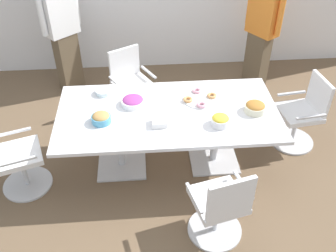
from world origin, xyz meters
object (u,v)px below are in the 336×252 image
object	(u,v)px
office_chair_3	(220,208)
office_chair_1	(131,87)
donut_platter	(200,98)
office_chair_2	(14,160)
snack_bowl_candy_mix	(133,101)
snack_bowl_chips_yellow	(220,120)
snack_bowl_pretzels	(255,107)
person_standing_1	(262,28)
napkin_pile	(159,122)
snack_bowl_cookies	(101,118)
plate_stack	(104,92)
office_chair_0	(302,116)
conference_table	(168,121)
person_standing_0	(62,28)

from	to	relation	value
office_chair_3	office_chair_1	bearing A→B (deg)	96.54
office_chair_3	donut_platter	world-z (taller)	office_chair_3
office_chair_2	snack_bowl_candy_mix	bearing A→B (deg)	90.31
snack_bowl_chips_yellow	snack_bowl_pretzels	size ratio (longest dim) A/B	0.86
person_standing_1	napkin_pile	bearing A→B (deg)	105.98
person_standing_1	snack_bowl_chips_yellow	xyz separation A→B (m)	(-0.94, -1.89, -0.13)
snack_bowl_cookies	snack_bowl_pretzels	world-z (taller)	snack_bowl_pretzels
plate_stack	snack_bowl_pretzels	bearing A→B (deg)	-16.22
snack_bowl_candy_mix	donut_platter	world-z (taller)	snack_bowl_candy_mix
office_chair_0	donut_platter	bearing A→B (deg)	84.91
office_chair_3	snack_bowl_cookies	bearing A→B (deg)	125.23
person_standing_1	donut_platter	size ratio (longest dim) A/B	4.55
office_chair_1	office_chair_3	size ratio (longest dim) A/B	1.00
office_chair_3	snack_bowl_chips_yellow	world-z (taller)	office_chair_3
snack_bowl_cookies	snack_bowl_pretzels	xyz separation A→B (m)	(1.64, 0.06, 0.00)
donut_platter	napkin_pile	xyz separation A→B (m)	(-0.48, -0.42, 0.02)
office_chair_3	snack_bowl_cookies	xyz separation A→B (m)	(-1.11, 0.95, 0.40)
person_standing_1	snack_bowl_cookies	xyz separation A→B (m)	(-2.16, -1.75, -0.13)
snack_bowl_cookies	donut_platter	xyz separation A→B (m)	(1.08, 0.33, -0.04)
office_chair_3	napkin_pile	world-z (taller)	office_chair_3
donut_platter	office_chair_3	bearing A→B (deg)	-88.85
snack_bowl_cookies	snack_bowl_candy_mix	size ratio (longest dim) A/B	0.79
snack_bowl_cookies	snack_bowl_pretzels	size ratio (longest dim) A/B	0.90
office_chair_3	snack_bowl_cookies	world-z (taller)	office_chair_3
snack_bowl_chips_yellow	plate_stack	distance (m)	1.40
conference_table	donut_platter	bearing A→B (deg)	28.10
snack_bowl_cookies	napkin_pile	world-z (taller)	snack_bowl_cookies
snack_bowl_candy_mix	snack_bowl_pretzels	distance (m)	1.33
plate_stack	napkin_pile	distance (m)	0.87
person_standing_0	napkin_pile	distance (m)	2.32
person_standing_0	person_standing_1	xyz separation A→B (m)	(2.78, -0.12, -0.05)
snack_bowl_cookies	person_standing_0	bearing A→B (deg)	108.33
office_chair_1	plate_stack	world-z (taller)	office_chair_1
office_chair_0	snack_bowl_chips_yellow	world-z (taller)	office_chair_0
office_chair_0	person_standing_0	world-z (taller)	person_standing_0
conference_table	person_standing_1	bearing A→B (deg)	48.07
conference_table	plate_stack	xyz separation A→B (m)	(-0.71, 0.41, 0.15)
snack_bowl_candy_mix	snack_bowl_pretzels	xyz separation A→B (m)	(1.31, -0.23, 0.01)
office_chair_1	person_standing_1	distance (m)	2.02
person_standing_0	donut_platter	bearing A→B (deg)	97.07
person_standing_0	donut_platter	size ratio (longest dim) A/B	4.77
office_chair_2	office_chair_3	world-z (taller)	same
snack_bowl_pretzels	donut_platter	xyz separation A→B (m)	(-0.56, 0.27, -0.04)
office_chair_3	donut_platter	distance (m)	1.32
snack_bowl_candy_mix	napkin_pile	distance (m)	0.47
person_standing_0	napkin_pile	world-z (taller)	person_standing_0
office_chair_2	snack_bowl_chips_yellow	world-z (taller)	office_chair_2
office_chair_3	snack_bowl_chips_yellow	distance (m)	0.91
snack_bowl_candy_mix	donut_platter	bearing A→B (deg)	2.89
snack_bowl_candy_mix	napkin_pile	size ratio (longest dim) A/B	1.68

